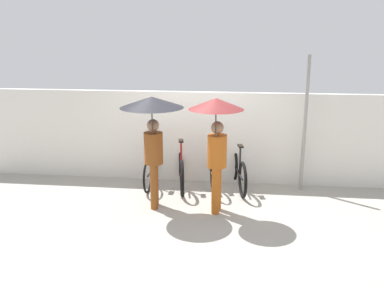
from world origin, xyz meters
name	(u,v)px	position (x,y,z in m)	size (l,w,h in m)	color
ground_plane	(187,213)	(0.00, 0.00, 0.00)	(30.00, 30.00, 0.00)	#9E998E
back_wall	(197,137)	(0.00, 1.66, 0.91)	(9.68, 0.12, 1.83)	silver
parked_bicycle_0	(154,167)	(-0.84, 1.36, 0.35)	(0.44, 1.62, 1.05)	black
parked_bicycle_1	(181,168)	(-0.28, 1.30, 0.36)	(0.50, 1.76, 1.03)	black
parked_bicycle_2	(210,167)	(0.28, 1.42, 0.37)	(0.54, 1.75, 1.08)	black
parked_bicycle_3	(238,170)	(0.84, 1.31, 0.36)	(0.49, 1.64, 1.07)	black
pedestrian_leading	(152,120)	(-0.57, 0.10, 1.56)	(1.04, 1.04, 1.96)	brown
pedestrian_center	(216,127)	(0.48, 0.04, 1.49)	(0.88, 0.88, 1.97)	#B25619
awning_pole	(305,125)	(2.05, 1.36, 1.29)	(0.07, 0.07, 2.58)	gray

